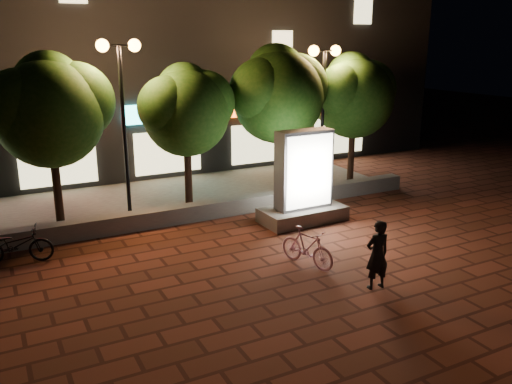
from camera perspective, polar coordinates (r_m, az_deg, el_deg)
ground at (r=12.62m, az=-0.66°, el=-8.39°), size 80.00×80.00×0.00m
retaining_wall at (r=15.97m, az=-7.15°, el=-2.23°), size 16.00×0.45×0.50m
sidewalk at (r=18.29m, az=-9.87°, el=-0.66°), size 16.00×5.00×0.08m
building_block at (r=23.83m, az=-15.44°, el=14.93°), size 28.00×8.12×11.30m
tree_left at (r=15.93m, az=-21.29°, el=8.56°), size 3.60×3.00×4.89m
tree_mid at (r=16.86m, az=-7.49°, el=9.07°), size 3.24×2.70×4.50m
tree_right at (r=18.21m, az=2.45°, el=10.80°), size 3.72×3.10×5.07m
tree_far_right at (r=20.00m, az=10.55°, el=10.45°), size 3.48×2.90×4.76m
street_lamp_left at (r=15.94m, az=-14.33°, el=11.26°), size 1.26×0.36×5.18m
street_lamp_right at (r=18.83m, az=7.31°, el=11.86°), size 1.26×0.36×4.98m
ad_kiosk at (r=15.65m, az=5.11°, el=0.74°), size 2.57×1.33×2.75m
scooter_pink at (r=12.74m, az=5.52°, el=-5.94°), size 0.90×1.61×0.93m
rider at (r=11.74m, az=12.94°, el=-6.60°), size 0.59×0.41×1.56m
scooter_parked at (r=14.10m, az=-24.47°, el=-5.22°), size 1.83×1.05×0.91m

